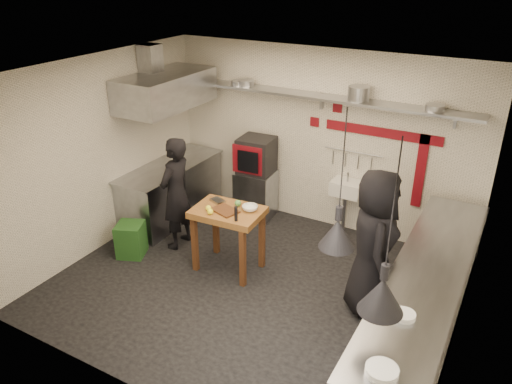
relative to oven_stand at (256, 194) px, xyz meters
The scene contains 47 objects.
floor 2.03m from the oven_stand, 61.67° to the right, with size 5.00×5.00×0.00m, color black.
ceiling 3.12m from the oven_stand, 61.67° to the right, with size 5.00×5.00×0.00m, color beige.
wall_back 1.42m from the oven_stand, 20.28° to the left, with size 5.00×0.04×2.80m, color silver.
wall_front 4.09m from the oven_stand, 76.23° to the right, with size 5.00×0.04×2.80m, color silver.
wall_left 2.55m from the oven_stand, 131.62° to the right, with size 0.04×4.20×2.80m, color silver.
wall_right 3.99m from the oven_stand, 26.95° to the right, with size 0.04×4.20×2.80m, color silver.
red_band_horiz 2.31m from the oven_stand, ahead, with size 1.70×0.02×0.14m, color maroon.
red_band_vert 2.64m from the oven_stand, ahead, with size 0.14×0.02×1.10m, color maroon.
red_tile_a 1.98m from the oven_stand, 15.39° to the left, with size 0.14×0.02×0.14m, color maroon.
red_tile_b 1.57m from the oven_stand, 21.28° to the left, with size 0.14×0.02×0.14m, color maroon.
back_shelf 1.97m from the oven_stand, 10.14° to the left, with size 4.60×0.34×0.04m, color gray.
shelf_bracket_left 1.91m from the oven_stand, 161.56° to the left, with size 0.04×0.06×0.24m, color gray.
shelf_bracket_mid 1.90m from the oven_stand, 18.66° to the left, with size 0.04×0.06×0.24m, color gray.
shelf_bracket_right 3.29m from the oven_stand, ahead, with size 0.04×0.06×0.24m, color gray.
pan_far_left 1.81m from the oven_stand, 147.54° to the left, with size 0.25×0.25×0.09m, color gray.
pan_mid_left 1.83m from the oven_stand, 156.69° to the left, with size 0.25×0.25×0.07m, color gray.
stock_pot 2.41m from the oven_stand, ahead, with size 0.30×0.30×0.20m, color gray.
pan_right 3.14m from the oven_stand, ahead, with size 0.25×0.25×0.08m, color gray.
oven_stand is the anchor object (origin of this frame).
combi_oven 0.69m from the oven_stand, ahead, with size 0.53×0.50×0.58m, color black.
oven_door 0.73m from the oven_stand, 93.41° to the right, with size 0.51×0.03×0.46m, color maroon.
oven_glass 0.76m from the oven_stand, 83.89° to the right, with size 0.35×0.02×0.34m, color black.
hand_sink 1.55m from the oven_stand, ahead, with size 0.46×0.34×0.22m, color silver.
sink_tap 1.60m from the oven_stand, ahead, with size 0.03×0.03×0.14m, color gray.
sink_drain 1.50m from the oven_stand, ahead, with size 0.06×0.06×0.66m, color gray.
utensil_rail 1.78m from the oven_stand, 11.68° to the left, with size 0.02×0.02×0.90m, color gray.
counter_right 3.56m from the oven_stand, 29.51° to the right, with size 0.70×3.80×0.90m, color gray.
counter_right_top 3.59m from the oven_stand, 29.51° to the right, with size 0.76×3.90×0.03m, color gray.
plate_stack 4.62m from the oven_stand, 48.03° to the right, with size 0.27×0.27×0.07m, color silver.
small_bowl_right 4.05m from the oven_stand, 40.71° to the right, with size 0.21×0.21×0.05m, color silver.
counter_left 1.40m from the oven_stand, 149.82° to the right, with size 0.70×1.90×0.90m, color gray.
counter_left_top 1.49m from the oven_stand, 149.82° to the right, with size 0.76×2.00×0.03m, color gray.
extractor_hood 2.21m from the oven_stand, 148.76° to the right, with size 0.78×1.60×0.50m, color gray.
hood_duct 2.66m from the oven_stand, 153.49° to the right, with size 0.28×0.28×0.50m, color gray.
green_bin 2.19m from the oven_stand, 116.80° to the right, with size 0.37×0.37×0.50m, color #214F1D.
prep_table 1.61m from the oven_stand, 74.18° to the right, with size 0.92×0.64×0.92m, color #8F5E2D, non-canonical shape.
cutting_board 1.75m from the oven_stand, 74.75° to the right, with size 0.34×0.24×0.03m, color #532E18.
pepper_mill 2.00m from the oven_stand, 68.33° to the right, with size 0.04×0.04×0.20m, color black.
lemon_a 1.81m from the oven_stand, 82.07° to the right, with size 0.08×0.08×0.08m, color #FCFF29.
lemon_b 1.89m from the oven_stand, 80.01° to the right, with size 0.08×0.08×0.08m, color #FCFF29.
veg_ball 1.60m from the oven_stand, 69.98° to the right, with size 0.09×0.09×0.09m, color #549946.
steel_tray 1.53m from the oven_stand, 82.26° to the right, with size 0.20×0.13×0.03m, color gray.
bowl 1.69m from the oven_stand, 63.52° to the right, with size 0.21×0.21×0.07m, color silver.
heat_lamp_near 3.80m from the oven_stand, 47.45° to the right, with size 0.36×0.36×1.39m, color black, non-canonical shape.
heat_lamp_far 4.51m from the oven_stand, 46.28° to the right, with size 0.39×0.39×1.55m, color black, non-canonical shape.
chef_left 1.55m from the oven_stand, 111.99° to the right, with size 0.62×0.41×1.70m, color black.
chef_right 2.85m from the oven_stand, 31.19° to the right, with size 0.90×0.59×1.84m, color black.
Camera 1 is at (2.70, -4.75, 3.95)m, focal length 35.00 mm.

